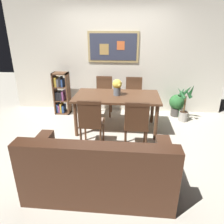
{
  "coord_description": "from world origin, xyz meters",
  "views": [
    {
      "loc": [
        0.38,
        -3.53,
        1.97
      ],
      "look_at": [
        0.08,
        -0.27,
        0.65
      ],
      "focal_mm": 33.29,
      "sensor_mm": 36.0,
      "label": 1
    }
  ],
  "objects_px": {
    "potted_palm": "(185,105)",
    "flower_vase": "(117,86)",
    "bookshelf": "(61,94)",
    "potted_ivy": "(177,104)",
    "dining_chair_near_right": "(136,122)",
    "dining_chair_far_right": "(134,94)",
    "dining_chair_near_left": "(91,120)",
    "dining_chair_far_left": "(104,92)",
    "leather_couch": "(99,171)",
    "dining_table": "(117,99)"
  },
  "relations": [
    {
      "from": "dining_chair_near_right",
      "to": "potted_palm",
      "type": "distance_m",
      "value": 1.76
    },
    {
      "from": "dining_chair_far_right",
      "to": "bookshelf",
      "type": "height_order",
      "value": "bookshelf"
    },
    {
      "from": "leather_couch",
      "to": "bookshelf",
      "type": "distance_m",
      "value": 2.92
    },
    {
      "from": "dining_chair_near_left",
      "to": "dining_chair_far_right",
      "type": "relative_size",
      "value": 1.0
    },
    {
      "from": "dining_chair_near_right",
      "to": "dining_chair_far_right",
      "type": "bearing_deg",
      "value": 91.23
    },
    {
      "from": "leather_couch",
      "to": "bookshelf",
      "type": "xyz_separation_m",
      "value": [
        -1.32,
        2.6,
        0.18
      ]
    },
    {
      "from": "bookshelf",
      "to": "potted_ivy",
      "type": "height_order",
      "value": "bookshelf"
    },
    {
      "from": "leather_couch",
      "to": "dining_chair_far_right",
      "type": "bearing_deg",
      "value": 80.63
    },
    {
      "from": "dining_table",
      "to": "dining_chair_near_right",
      "type": "height_order",
      "value": "dining_chair_near_right"
    },
    {
      "from": "dining_chair_near_left",
      "to": "bookshelf",
      "type": "height_order",
      "value": "bookshelf"
    },
    {
      "from": "potted_ivy",
      "to": "bookshelf",
      "type": "bearing_deg",
      "value": -178.56
    },
    {
      "from": "dining_table",
      "to": "flower_vase",
      "type": "xyz_separation_m",
      "value": [
        0.0,
        0.01,
        0.27
      ]
    },
    {
      "from": "dining_chair_near_right",
      "to": "potted_ivy",
      "type": "bearing_deg",
      "value": 58.85
    },
    {
      "from": "dining_chair_far_left",
      "to": "potted_ivy",
      "type": "xyz_separation_m",
      "value": [
        1.75,
        0.0,
        -0.24
      ]
    },
    {
      "from": "potted_ivy",
      "to": "dining_chair_near_right",
      "type": "bearing_deg",
      "value": -121.15
    },
    {
      "from": "dining_chair_far_right",
      "to": "potted_ivy",
      "type": "height_order",
      "value": "dining_chair_far_right"
    },
    {
      "from": "dining_chair_near_left",
      "to": "dining_chair_far_right",
      "type": "xyz_separation_m",
      "value": [
        0.72,
        1.6,
        0.0
      ]
    },
    {
      "from": "bookshelf",
      "to": "potted_ivy",
      "type": "xyz_separation_m",
      "value": [
        2.79,
        0.07,
        -0.2
      ]
    },
    {
      "from": "dining_table",
      "to": "bookshelf",
      "type": "xyz_separation_m",
      "value": [
        -1.41,
        0.76,
        -0.16
      ]
    },
    {
      "from": "dining_chair_near_right",
      "to": "bookshelf",
      "type": "xyz_separation_m",
      "value": [
        -1.79,
        1.58,
        -0.05
      ]
    },
    {
      "from": "dining_table",
      "to": "dining_chair_near_right",
      "type": "distance_m",
      "value": 0.91
    },
    {
      "from": "dining_chair_far_left",
      "to": "dining_chair_near_left",
      "type": "distance_m",
      "value": 1.63
    },
    {
      "from": "dining_chair_near_left",
      "to": "leather_couch",
      "type": "relative_size",
      "value": 0.51
    },
    {
      "from": "potted_ivy",
      "to": "dining_chair_far_right",
      "type": "bearing_deg",
      "value": -177.91
    },
    {
      "from": "dining_table",
      "to": "dining_chair_far_right",
      "type": "xyz_separation_m",
      "value": [
        0.34,
        0.8,
        -0.11
      ]
    },
    {
      "from": "bookshelf",
      "to": "dining_chair_far_right",
      "type": "bearing_deg",
      "value": 1.06
    },
    {
      "from": "bookshelf",
      "to": "dining_chair_near_right",
      "type": "bearing_deg",
      "value": -41.48
    },
    {
      "from": "dining_chair_near_left",
      "to": "bookshelf",
      "type": "xyz_separation_m",
      "value": [
        -1.03,
        1.56,
        -0.05
      ]
    },
    {
      "from": "dining_table",
      "to": "potted_palm",
      "type": "relative_size",
      "value": 1.9
    },
    {
      "from": "dining_chair_near_right",
      "to": "dining_chair_near_left",
      "type": "height_order",
      "value": "same"
    },
    {
      "from": "dining_chair_near_right",
      "to": "potted_palm",
      "type": "relative_size",
      "value": 1.02
    },
    {
      "from": "dining_chair_far_right",
      "to": "potted_palm",
      "type": "bearing_deg",
      "value": -12.82
    },
    {
      "from": "potted_palm",
      "to": "flower_vase",
      "type": "bearing_deg",
      "value": -160.5
    },
    {
      "from": "potted_palm",
      "to": "leather_couch",
      "type": "bearing_deg",
      "value": -123.5
    },
    {
      "from": "dining_table",
      "to": "flower_vase",
      "type": "height_order",
      "value": "flower_vase"
    },
    {
      "from": "flower_vase",
      "to": "dining_chair_far_left",
      "type": "bearing_deg",
      "value": 114.64
    },
    {
      "from": "dining_chair_near_left",
      "to": "flower_vase",
      "type": "xyz_separation_m",
      "value": [
        0.38,
        0.81,
        0.38
      ]
    },
    {
      "from": "dining_chair_far_left",
      "to": "dining_chair_near_left",
      "type": "height_order",
      "value": "same"
    },
    {
      "from": "dining_chair_far_left",
      "to": "dining_chair_near_right",
      "type": "distance_m",
      "value": 1.81
    },
    {
      "from": "dining_table",
      "to": "flower_vase",
      "type": "bearing_deg",
      "value": 73.81
    },
    {
      "from": "leather_couch",
      "to": "flower_vase",
      "type": "xyz_separation_m",
      "value": [
        0.09,
        1.85,
        0.61
      ]
    },
    {
      "from": "dining_chair_far_left",
      "to": "dining_chair_near_left",
      "type": "xyz_separation_m",
      "value": [
        -0.01,
        -1.63,
        0.0
      ]
    },
    {
      "from": "dining_table",
      "to": "potted_ivy",
      "type": "relative_size",
      "value": 3.19
    },
    {
      "from": "bookshelf",
      "to": "flower_vase",
      "type": "bearing_deg",
      "value": -27.92
    },
    {
      "from": "leather_couch",
      "to": "bookshelf",
      "type": "height_order",
      "value": "bookshelf"
    },
    {
      "from": "leather_couch",
      "to": "potted_palm",
      "type": "distance_m",
      "value": 2.85
    },
    {
      "from": "dining_chair_near_left",
      "to": "potted_palm",
      "type": "relative_size",
      "value": 1.02
    },
    {
      "from": "dining_chair_far_left",
      "to": "leather_couch",
      "type": "bearing_deg",
      "value": -83.99
    },
    {
      "from": "dining_chair_far_left",
      "to": "dining_chair_far_right",
      "type": "height_order",
      "value": "same"
    },
    {
      "from": "dining_chair_far_right",
      "to": "leather_couch",
      "type": "distance_m",
      "value": 2.68
    }
  ]
}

